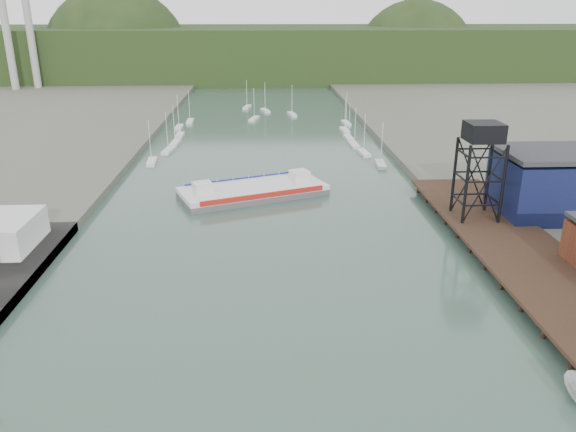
{
  "coord_description": "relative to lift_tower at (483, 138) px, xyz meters",
  "views": [
    {
      "loc": [
        -0.71,
        -29.69,
        35.17
      ],
      "look_at": [
        3.28,
        54.61,
        4.0
      ],
      "focal_mm": 35.0,
      "sensor_mm": 36.0,
      "label": 1
    }
  ],
  "objects": [
    {
      "name": "smokestacks",
      "position": [
        -141.0,
        174.5,
        14.35
      ],
      "size": [
        11.2,
        8.2,
        60.0
      ],
      "color": "#A09F9B",
      "rests_on": "ground"
    },
    {
      "name": "marina_sailboats",
      "position": [
        -34.92,
        80.46,
        -15.3
      ],
      "size": [
        57.71,
        92.65,
        0.9
      ],
      "color": "silver",
      "rests_on": "ground"
    },
    {
      "name": "east_pier",
      "position": [
        2.0,
        -13.0,
        -13.75
      ],
      "size": [
        14.0,
        70.0,
        2.45
      ],
      "color": "black",
      "rests_on": "ground"
    },
    {
      "name": "lift_tower",
      "position": [
        0.0,
        0.0,
        0.0
      ],
      "size": [
        6.5,
        6.5,
        16.0
      ],
      "color": "black",
      "rests_on": "east_pier"
    },
    {
      "name": "blue_shed",
      "position": [
        15.0,
        2.0,
        -8.59
      ],
      "size": [
        20.5,
        14.5,
        11.3
      ],
      "color": "#0B1233",
      "rests_on": "east_land"
    },
    {
      "name": "chain_ferry",
      "position": [
        -37.63,
        19.26,
        -14.47
      ],
      "size": [
        30.74,
        21.06,
        4.11
      ],
      "rotation": [
        0.0,
        0.0,
        0.37
      ],
      "color": "#505053",
      "rests_on": "ground"
    },
    {
      "name": "distant_hills",
      "position": [
        -38.98,
        243.35,
        -5.27
      ],
      "size": [
        500.0,
        120.0,
        80.0
      ],
      "color": "black",
      "rests_on": "ground"
    }
  ]
}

